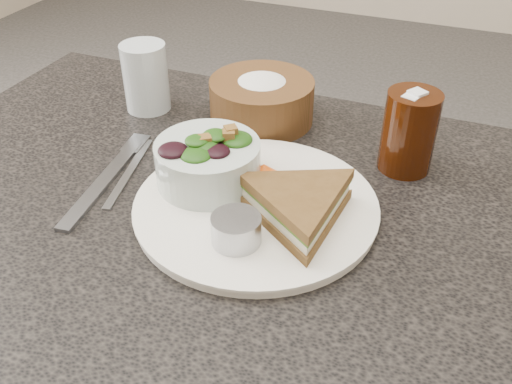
{
  "coord_description": "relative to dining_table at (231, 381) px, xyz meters",
  "views": [
    {
      "loc": [
        0.26,
        -0.53,
        1.2
      ],
      "look_at": [
        0.04,
        0.0,
        0.78
      ],
      "focal_mm": 40.0,
      "sensor_mm": 36.0,
      "label": 1
    }
  ],
  "objects": [
    {
      "name": "bread_basket",
      "position": [
        -0.04,
        0.23,
        0.42
      ],
      "size": [
        0.17,
        0.17,
        0.09
      ],
      "primitive_type": null,
      "rotation": [
        0.0,
        0.0,
        0.06
      ],
      "color": "#4E2D18",
      "rests_on": "dining_table"
    },
    {
      "name": "sandwich",
      "position": [
        0.11,
        -0.01,
        0.41
      ],
      "size": [
        0.24,
        0.24,
        0.05
      ],
      "primitive_type": null,
      "rotation": [
        0.0,
        0.0,
        -0.61
      ],
      "color": "brown",
      "rests_on": "dinner_plate"
    },
    {
      "name": "cola_glass",
      "position": [
        0.2,
        0.18,
        0.44
      ],
      "size": [
        0.09,
        0.09,
        0.13
      ],
      "primitive_type": null,
      "rotation": [
        0.0,
        0.0,
        -0.17
      ],
      "color": "black",
      "rests_on": "dining_table"
    },
    {
      "name": "fork",
      "position": [
        -0.17,
        -0.02,
        0.38
      ],
      "size": [
        0.05,
        0.21,
        0.01
      ],
      "primitive_type": "cube",
      "rotation": [
        0.0,
        0.0,
        0.12
      ],
      "color": "gray",
      "rests_on": "dining_table"
    },
    {
      "name": "dressing_ramekin",
      "position": [
        0.05,
        -0.07,
        0.41
      ],
      "size": [
        0.06,
        0.06,
        0.03
      ],
      "primitive_type": "cylinder",
      "rotation": [
        0.0,
        0.0,
        0.06
      ],
      "color": "#A0A2A9",
      "rests_on": "dinner_plate"
    },
    {
      "name": "dining_table",
      "position": [
        0.0,
        0.0,
        0.0
      ],
      "size": [
        1.0,
        0.7,
        0.75
      ],
      "primitive_type": "cube",
      "color": "black",
      "rests_on": "floor"
    },
    {
      "name": "salad_bowl",
      "position": [
        -0.03,
        0.02,
        0.43
      ],
      "size": [
        0.15,
        0.15,
        0.08
      ],
      "primitive_type": null,
      "rotation": [
        0.0,
        0.0,
        -0.08
      ],
      "color": "#AFBEB6",
      "rests_on": "dinner_plate"
    },
    {
      "name": "orange_wedge",
      "position": [
        0.04,
        0.05,
        0.4
      ],
      "size": [
        0.09,
        0.09,
        0.03
      ],
      "primitive_type": "cone",
      "rotation": [
        0.0,
        0.0,
        0.9
      ],
      "color": "#F95910",
      "rests_on": "dinner_plate"
    },
    {
      "name": "knife",
      "position": [
        -0.15,
        0.02,
        0.38
      ],
      "size": [
        0.05,
        0.17,
        0.0
      ],
      "primitive_type": "cube",
      "rotation": [
        0.0,
        0.0,
        0.21
      ],
      "color": "#9B9DA2",
      "rests_on": "dining_table"
    },
    {
      "name": "water_glass",
      "position": [
        -0.23,
        0.2,
        0.43
      ],
      "size": [
        0.09,
        0.09,
        0.11
      ],
      "primitive_type": "cylinder",
      "rotation": [
        0.0,
        0.0,
        -0.19
      ],
      "color": "#B5C1C5",
      "rests_on": "dining_table"
    },
    {
      "name": "dinner_plate",
      "position": [
        0.04,
        0.0,
        0.38
      ],
      "size": [
        0.31,
        0.31,
        0.01
      ],
      "primitive_type": "cylinder",
      "color": "silver",
      "rests_on": "dining_table"
    }
  ]
}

